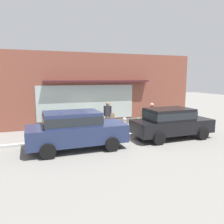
{
  "coord_description": "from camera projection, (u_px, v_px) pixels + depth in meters",
  "views": [
    {
      "loc": [
        -4.05,
        -11.24,
        3.21
      ],
      "look_at": [
        0.33,
        1.2,
        1.17
      ],
      "focal_mm": 35.62,
      "sensor_mm": 36.0,
      "label": 1
    }
  ],
  "objects": [
    {
      "name": "ground_plane",
      "position": [
        114.0,
        136.0,
        12.3
      ],
      "size": [
        60.0,
        60.0,
        0.0
      ],
      "primitive_type": "plane",
      "color": "gray"
    },
    {
      "name": "fire_hydrant",
      "position": [
        125.0,
        125.0,
        13.38
      ],
      "size": [
        0.4,
        0.37,
        0.85
      ],
      "color": "#B2B2B7",
      "rests_on": "ground_plane"
    },
    {
      "name": "storefront",
      "position": [
        97.0,
        90.0,
        14.9
      ],
      "size": [
        14.0,
        0.81,
        4.82
      ],
      "color": "brown",
      "rests_on": "ground_plane"
    },
    {
      "name": "potted_plant_window_left",
      "position": [
        45.0,
        121.0,
        13.54
      ],
      "size": [
        0.3,
        0.3,
        1.24
      ],
      "color": "#33473D",
      "rests_on": "ground_plane"
    },
    {
      "name": "potted_plant_trailing_edge",
      "position": [
        79.0,
        120.0,
        14.41
      ],
      "size": [
        0.61,
        0.61,
        0.96
      ],
      "color": "#9E6042",
      "rests_on": "ground_plane"
    },
    {
      "name": "parked_car_black",
      "position": [
        171.0,
        121.0,
        11.8
      ],
      "size": [
        4.3,
        1.98,
        1.62
      ],
      "rotation": [
        0.0,
        0.0,
        0.02
      ],
      "color": "black",
      "rests_on": "ground_plane"
    },
    {
      "name": "pedestrian_with_handbag",
      "position": [
        108.0,
        114.0,
        13.62
      ],
      "size": [
        0.67,
        0.25,
        1.75
      ],
      "rotation": [
        0.0,
        0.0,
        6.14
      ],
      "color": "brown",
      "rests_on": "ground_plane"
    },
    {
      "name": "parked_car_navy",
      "position": [
        75.0,
        128.0,
        9.96
      ],
      "size": [
        4.42,
        2.05,
        1.73
      ],
      "rotation": [
        0.0,
        0.0,
        0.02
      ],
      "color": "navy",
      "rests_on": "ground_plane"
    },
    {
      "name": "pedestrian_passerby",
      "position": [
        152.0,
        115.0,
        13.29
      ],
      "size": [
        0.43,
        0.27,
        1.73
      ],
      "rotation": [
        0.0,
        0.0,
        3.45
      ],
      "color": "#9E9384",
      "rests_on": "ground_plane"
    },
    {
      "name": "potted_plant_doorstep",
      "position": [
        62.0,
        124.0,
        13.77
      ],
      "size": [
        0.4,
        0.4,
        0.64
      ],
      "color": "#9E6042",
      "rests_on": "ground_plane"
    },
    {
      "name": "potted_plant_low_front",
      "position": [
        138.0,
        121.0,
        15.6
      ],
      "size": [
        0.25,
        0.25,
        0.45
      ],
      "color": "#B7B2A3",
      "rests_on": "ground_plane"
    },
    {
      "name": "curb_strip",
      "position": [
        115.0,
        136.0,
        12.1
      ],
      "size": [
        14.0,
        0.24,
        0.12
      ],
      "primitive_type": "cube",
      "color": "#B2B2AD",
      "rests_on": "ground_plane"
    },
    {
      "name": "potted_plant_near_hydrant",
      "position": [
        99.0,
        122.0,
        14.46
      ],
      "size": [
        0.52,
        0.52,
        0.74
      ],
      "color": "#4C4C51",
      "rests_on": "ground_plane"
    },
    {
      "name": "potted_plant_by_entrance",
      "position": [
        158.0,
        118.0,
        15.84
      ],
      "size": [
        0.42,
        0.42,
        0.75
      ],
      "color": "#4C4C51",
      "rests_on": "ground_plane"
    }
  ]
}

